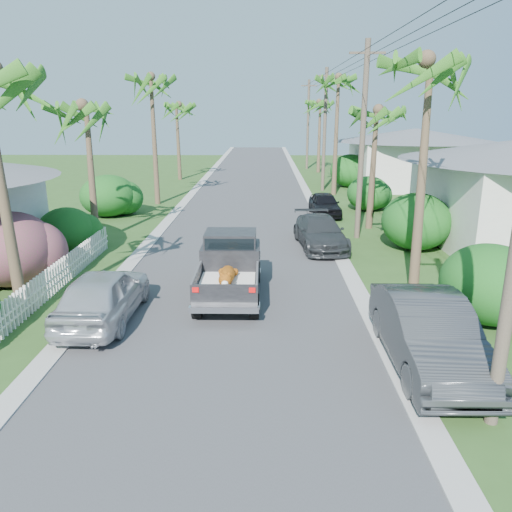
{
  "coord_description": "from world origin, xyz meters",
  "views": [
    {
      "loc": [
        1.07,
        -10.67,
        5.95
      ],
      "look_at": [
        0.82,
        4.91,
        1.4
      ],
      "focal_mm": 35.0,
      "sensor_mm": 36.0,
      "label": 1
    }
  ],
  "objects_px": {
    "parked_car_rn": "(428,333)",
    "palm_l_c": "(151,78)",
    "palm_r_a": "(433,61)",
    "utility_pole_d": "(308,124)",
    "palm_l_d": "(177,105)",
    "palm_r_b": "(377,111)",
    "palm_r_c": "(339,78)",
    "utility_pole_c": "(325,129)",
    "utility_pole_b": "(362,141)",
    "parked_car_rm": "(320,233)",
    "house_right_far": "(413,160)",
    "parked_car_ln": "(103,295)",
    "parked_car_rf": "(325,204)",
    "palm_l_b": "(85,106)",
    "pickup_truck": "(230,264)",
    "palm_r_d": "(320,102)"
  },
  "relations": [
    {
      "from": "palm_l_b",
      "to": "palm_l_d",
      "type": "height_order",
      "value": "palm_l_d"
    },
    {
      "from": "palm_r_a",
      "to": "utility_pole_d",
      "type": "relative_size",
      "value": 0.97
    },
    {
      "from": "palm_r_c",
      "to": "palm_r_d",
      "type": "xyz_separation_m",
      "value": [
        0.3,
        14.0,
        -1.37
      ]
    },
    {
      "from": "palm_r_a",
      "to": "palm_l_c",
      "type": "bearing_deg",
      "value": 127.55
    },
    {
      "from": "palm_l_c",
      "to": "palm_r_c",
      "type": "xyz_separation_m",
      "value": [
        12.2,
        4.0,
        0.2
      ]
    },
    {
      "from": "palm_l_c",
      "to": "utility_pole_d",
      "type": "distance_m",
      "value": 24.22
    },
    {
      "from": "palm_r_c",
      "to": "utility_pole_d",
      "type": "bearing_deg",
      "value": 92.02
    },
    {
      "from": "pickup_truck",
      "to": "utility_pole_c",
      "type": "relative_size",
      "value": 0.57
    },
    {
      "from": "palm_r_b",
      "to": "house_right_far",
      "type": "relative_size",
      "value": 0.8
    },
    {
      "from": "house_right_far",
      "to": "palm_r_b",
      "type": "bearing_deg",
      "value": -113.11
    },
    {
      "from": "parked_car_rn",
      "to": "utility_pole_b",
      "type": "relative_size",
      "value": 0.57
    },
    {
      "from": "palm_r_a",
      "to": "utility_pole_c",
      "type": "bearing_deg",
      "value": 91.82
    },
    {
      "from": "parked_car_rm",
      "to": "parked_car_ln",
      "type": "height_order",
      "value": "parked_car_ln"
    },
    {
      "from": "palm_r_a",
      "to": "utility_pole_b",
      "type": "xyz_separation_m",
      "value": [
        -0.7,
        7.0,
        -2.82
      ]
    },
    {
      "from": "utility_pole_d",
      "to": "parked_car_ln",
      "type": "bearing_deg",
      "value": -102.91
    },
    {
      "from": "palm_l_d",
      "to": "palm_r_b",
      "type": "bearing_deg",
      "value": -55.41
    },
    {
      "from": "palm_l_d",
      "to": "utility_pole_d",
      "type": "distance_m",
      "value": 15.19
    },
    {
      "from": "parked_car_ln",
      "to": "palm_l_d",
      "type": "height_order",
      "value": "palm_l_d"
    },
    {
      "from": "parked_car_rn",
      "to": "parked_car_rm",
      "type": "distance_m",
      "value": 10.96
    },
    {
      "from": "parked_car_rn",
      "to": "palm_r_c",
      "type": "relative_size",
      "value": 0.55
    },
    {
      "from": "palm_l_d",
      "to": "utility_pole_b",
      "type": "xyz_separation_m",
      "value": [
        12.1,
        -21.0,
        -1.84
      ]
    },
    {
      "from": "parked_car_ln",
      "to": "palm_r_a",
      "type": "distance_m",
      "value": 12.32
    },
    {
      "from": "parked_car_rn",
      "to": "palm_l_c",
      "type": "height_order",
      "value": "palm_l_c"
    },
    {
      "from": "utility_pole_d",
      "to": "utility_pole_c",
      "type": "bearing_deg",
      "value": -90.0
    },
    {
      "from": "palm_r_a",
      "to": "palm_r_c",
      "type": "distance_m",
      "value": 20.01
    },
    {
      "from": "palm_l_d",
      "to": "pickup_truck",
      "type": "bearing_deg",
      "value": -77.34
    },
    {
      "from": "house_right_far",
      "to": "utility_pole_b",
      "type": "distance_m",
      "value": 18.71
    },
    {
      "from": "parked_car_rf",
      "to": "palm_l_d",
      "type": "height_order",
      "value": "palm_l_d"
    },
    {
      "from": "pickup_truck",
      "to": "palm_r_a",
      "type": "bearing_deg",
      "value": 6.35
    },
    {
      "from": "palm_l_d",
      "to": "house_right_far",
      "type": "height_order",
      "value": "palm_l_d"
    },
    {
      "from": "palm_r_c",
      "to": "utility_pole_b",
      "type": "height_order",
      "value": "palm_r_c"
    },
    {
      "from": "pickup_truck",
      "to": "parked_car_rn",
      "type": "distance_m",
      "value": 7.11
    },
    {
      "from": "palm_l_b",
      "to": "palm_r_b",
      "type": "distance_m",
      "value": 13.73
    },
    {
      "from": "palm_l_c",
      "to": "palm_l_d",
      "type": "xyz_separation_m",
      "value": [
        -0.5,
        12.0,
        -1.47
      ]
    },
    {
      "from": "palm_r_c",
      "to": "parked_car_ln",
      "type": "bearing_deg",
      "value": -112.96
    },
    {
      "from": "parked_car_ln",
      "to": "palm_r_b",
      "type": "bearing_deg",
      "value": -129.2
    },
    {
      "from": "utility_pole_b",
      "to": "utility_pole_d",
      "type": "height_order",
      "value": "same"
    },
    {
      "from": "parked_car_rm",
      "to": "house_right_far",
      "type": "height_order",
      "value": "house_right_far"
    },
    {
      "from": "parked_car_rf",
      "to": "palm_r_c",
      "type": "height_order",
      "value": "palm_r_c"
    },
    {
      "from": "palm_l_c",
      "to": "palm_l_d",
      "type": "bearing_deg",
      "value": 92.39
    },
    {
      "from": "palm_l_c",
      "to": "palm_r_b",
      "type": "relative_size",
      "value": 1.28
    },
    {
      "from": "palm_r_a",
      "to": "utility_pole_c",
      "type": "distance_m",
      "value": 22.19
    },
    {
      "from": "palm_l_b",
      "to": "utility_pole_c",
      "type": "height_order",
      "value": "utility_pole_c"
    },
    {
      "from": "parked_car_rm",
      "to": "palm_r_d",
      "type": "distance_m",
      "value": 29.61
    },
    {
      "from": "parked_car_rm",
      "to": "parked_car_rf",
      "type": "distance_m",
      "value": 7.25
    },
    {
      "from": "parked_car_rn",
      "to": "palm_l_d",
      "type": "xyz_separation_m",
      "value": [
        -11.5,
        33.71,
        5.6
      ]
    },
    {
      "from": "parked_car_rn",
      "to": "palm_l_c",
      "type": "distance_m",
      "value": 25.35
    },
    {
      "from": "palm_r_c",
      "to": "palm_r_d",
      "type": "relative_size",
      "value": 1.17
    },
    {
      "from": "palm_r_c",
      "to": "utility_pole_b",
      "type": "bearing_deg",
      "value": -92.64
    },
    {
      "from": "house_right_far",
      "to": "utility_pole_c",
      "type": "bearing_deg",
      "value": -164.88
    }
  ]
}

